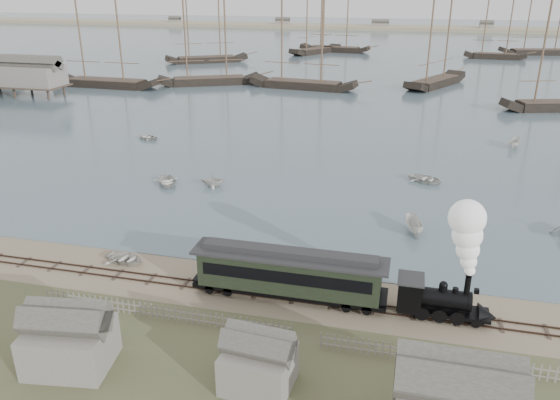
# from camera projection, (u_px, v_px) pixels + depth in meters

# --- Properties ---
(ground) EXTENTS (600.00, 600.00, 0.00)m
(ground) POSITION_uv_depth(u_px,v_px,m) (276.00, 282.00, 44.15)
(ground) COLOR gray
(ground) RESTS_ON ground
(harbor_water) EXTENTS (600.00, 336.00, 0.06)m
(harbor_water) POSITION_uv_depth(u_px,v_px,m) (391.00, 48.00, 197.21)
(harbor_water) COLOR #445862
(harbor_water) RESTS_ON ground
(rail_track) EXTENTS (120.00, 1.80, 0.16)m
(rail_track) POSITION_uv_depth(u_px,v_px,m) (269.00, 295.00, 42.34)
(rail_track) COLOR #35251D
(rail_track) RESTS_ON ground
(picket_fence_west) EXTENTS (19.00, 0.10, 1.20)m
(picket_fence_west) POSITION_uv_depth(u_px,v_px,m) (164.00, 320.00, 39.29)
(picket_fence_west) COLOR slate
(picket_fence_west) RESTS_ON ground
(picket_fence_east) EXTENTS (15.00, 0.10, 1.20)m
(picket_fence_east) POSITION_uv_depth(u_px,v_px,m) (437.00, 365.00, 34.62)
(picket_fence_east) COLOR slate
(picket_fence_east) RESTS_ON ground
(shed_left) EXTENTS (5.00, 4.00, 4.10)m
(shed_left) POSITION_uv_depth(u_px,v_px,m) (73.00, 365.00, 34.67)
(shed_left) COLOR slate
(shed_left) RESTS_ON ground
(shed_mid) EXTENTS (4.00, 3.50, 3.60)m
(shed_mid) POSITION_uv_depth(u_px,v_px,m) (259.00, 385.00, 32.90)
(shed_mid) COLOR slate
(shed_mid) RESTS_ON ground
(far_spit) EXTENTS (500.00, 20.00, 1.80)m
(far_spit) POSITION_uv_depth(u_px,v_px,m) (400.00, 30.00, 269.25)
(far_spit) COLOR tan
(far_spit) RESTS_ON ground
(locomotive) EXTENTS (7.03, 2.62, 8.76)m
(locomotive) POSITION_uv_depth(u_px,v_px,m) (459.00, 270.00, 37.80)
(locomotive) COLOR black
(locomotive) RESTS_ON ground
(passenger_coach) EXTENTS (14.82, 2.86, 3.60)m
(passenger_coach) POSITION_uv_depth(u_px,v_px,m) (289.00, 272.00, 41.16)
(passenger_coach) COLOR black
(passenger_coach) RESTS_ON ground
(beached_dinghy) EXTENTS (3.10, 3.97, 0.75)m
(beached_dinghy) POSITION_uv_depth(u_px,v_px,m) (125.00, 258.00, 47.15)
(beached_dinghy) COLOR silver
(beached_dinghy) RESTS_ON ground
(rowboat_0) EXTENTS (5.23, 4.86, 0.88)m
(rowboat_0) POSITION_uv_depth(u_px,v_px,m) (167.00, 181.00, 64.85)
(rowboat_0) COLOR silver
(rowboat_0) RESTS_ON harbor_water
(rowboat_1) EXTENTS (3.03, 3.35, 1.55)m
(rowboat_1) POSITION_uv_depth(u_px,v_px,m) (213.00, 180.00, 64.28)
(rowboat_1) COLOR silver
(rowboat_1) RESTS_ON harbor_water
(rowboat_2) EXTENTS (3.94, 2.22, 1.44)m
(rowboat_2) POSITION_uv_depth(u_px,v_px,m) (413.00, 226.00, 52.45)
(rowboat_2) COLOR silver
(rowboat_2) RESTS_ON harbor_water
(rowboat_3) EXTENTS (4.40, 4.96, 0.85)m
(rowboat_3) POSITION_uv_depth(u_px,v_px,m) (426.00, 179.00, 65.68)
(rowboat_3) COLOR silver
(rowboat_3) RESTS_ON harbor_water
(rowboat_5) EXTENTS (3.71, 2.43, 1.34)m
(rowboat_5) POSITION_uv_depth(u_px,v_px,m) (515.00, 143.00, 79.21)
(rowboat_5) COLOR silver
(rowboat_5) RESTS_ON harbor_water
(rowboat_6) EXTENTS (3.23, 3.90, 0.70)m
(rowboat_6) POSITION_uv_depth(u_px,v_px,m) (147.00, 137.00, 83.56)
(rowboat_6) COLOR silver
(rowboat_6) RESTS_ON harbor_water
(schooner_0) EXTENTS (26.01, 6.78, 20.00)m
(schooner_0) POSITION_uv_depth(u_px,v_px,m) (102.00, 42.00, 121.15)
(schooner_0) COLOR black
(schooner_0) RESTS_ON harbor_water
(schooner_1) EXTENTS (23.80, 15.03, 20.00)m
(schooner_1) POSITION_uv_depth(u_px,v_px,m) (207.00, 40.00, 123.99)
(schooner_1) COLOR black
(schooner_1) RESTS_ON harbor_water
(schooner_2) EXTENTS (24.72, 8.41, 20.00)m
(schooner_2) POSITION_uv_depth(u_px,v_px,m) (304.00, 43.00, 119.23)
(schooner_2) COLOR black
(schooner_2) RESTS_ON harbor_water
(schooner_3) EXTENTS (15.03, 22.55, 20.00)m
(schooner_3) POSITION_uv_depth(u_px,v_px,m) (440.00, 41.00, 122.11)
(schooner_3) COLOR black
(schooner_3) RESTS_ON harbor_water
(schooner_6) EXTENTS (23.70, 16.63, 20.00)m
(schooner_6) POSITION_uv_depth(u_px,v_px,m) (205.00, 27.00, 158.28)
(schooner_6) COLOR black
(schooner_6) RESTS_ON harbor_water
(schooner_7) EXTENTS (15.56, 21.48, 20.00)m
(schooner_7) POSITION_uv_depth(u_px,v_px,m) (316.00, 22.00, 178.24)
(schooner_7) COLOR black
(schooner_7) RESTS_ON harbor_water
(schooner_8) EXTENTS (18.30, 4.81, 20.00)m
(schooner_8) POSITION_uv_depth(u_px,v_px,m) (499.00, 25.00, 165.35)
(schooner_8) COLOR black
(schooner_8) RESTS_ON harbor_water
(schooner_9) EXTENTS (26.81, 11.57, 20.00)m
(schooner_9) POSITION_uv_depth(u_px,v_px,m) (545.00, 23.00, 175.17)
(schooner_9) COLOR black
(schooner_9) RESTS_ON harbor_water
(schooner_10) EXTENTS (24.36, 8.92, 20.00)m
(schooner_10) POSITION_uv_depth(u_px,v_px,m) (335.00, 21.00, 182.42)
(schooner_10) COLOR black
(schooner_10) RESTS_ON harbor_water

